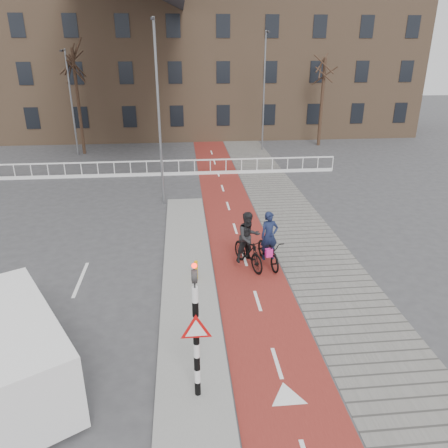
{
  "coord_description": "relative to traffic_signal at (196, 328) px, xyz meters",
  "views": [
    {
      "loc": [
        -0.76,
        -9.95,
        7.71
      ],
      "look_at": [
        0.7,
        5.0,
        1.5
      ],
      "focal_mm": 35.0,
      "sensor_mm": 36.0,
      "label": 1
    }
  ],
  "objects": [
    {
      "name": "sidewalk",
      "position": [
        4.9,
        12.02,
        -1.98
      ],
      "size": [
        3.0,
        60.0,
        0.01
      ],
      "primitive_type": "cube",
      "color": "slate",
      "rests_on": "ground"
    },
    {
      "name": "ground",
      "position": [
        0.6,
        2.02,
        -1.99
      ],
      "size": [
        120.0,
        120.0,
        0.0
      ],
      "primitive_type": "plane",
      "color": "#38383A",
      "rests_on": "ground"
    },
    {
      "name": "bike_lane",
      "position": [
        2.1,
        12.02,
        -1.98
      ],
      "size": [
        2.5,
        60.0,
        0.01
      ],
      "primitive_type": "cube",
      "color": "maroon",
      "rests_on": "ground"
    },
    {
      "name": "curb_island",
      "position": [
        -0.1,
        6.02,
        -1.93
      ],
      "size": [
        1.8,
        16.0,
        0.12
      ],
      "primitive_type": "cube",
      "color": "gray",
      "rests_on": "ground"
    },
    {
      "name": "traffic_signal",
      "position": [
        0.0,
        0.0,
        0.0
      ],
      "size": [
        0.8,
        0.8,
        3.68
      ],
      "color": "black",
      "rests_on": "curb_island"
    },
    {
      "name": "van",
      "position": [
        -4.26,
        0.81,
        -0.95
      ],
      "size": [
        3.89,
        4.91,
        1.98
      ],
      "rotation": [
        0.0,
        0.0,
        0.52
      ],
      "color": "white",
      "rests_on": "ground"
    },
    {
      "name": "streetlight_right",
      "position": [
        6.14,
        25.67,
        2.33
      ],
      "size": [
        0.12,
        0.12,
        8.63
      ],
      "primitive_type": "cylinder",
      "color": "slate",
      "rests_on": "ground"
    },
    {
      "name": "streetlight_left",
      "position": [
        -7.93,
        25.3,
        1.73
      ],
      "size": [
        0.12,
        0.12,
        7.43
      ],
      "primitive_type": "cylinder",
      "color": "slate",
      "rests_on": "ground"
    },
    {
      "name": "tree_right",
      "position": [
        11.05,
        26.84,
        1.39
      ],
      "size": [
        0.26,
        0.26,
        6.75
      ],
      "primitive_type": "cylinder",
      "color": "black",
      "rests_on": "ground"
    },
    {
      "name": "townhouse_row",
      "position": [
        -2.4,
        34.02,
        5.82
      ],
      "size": [
        46.0,
        10.0,
        15.9
      ],
      "color": "#7F6047",
      "rests_on": "ground"
    },
    {
      "name": "streetlight_near",
      "position": [
        -1.2,
        13.73,
        2.44
      ],
      "size": [
        0.12,
        0.12,
        8.86
      ],
      "primitive_type": "cylinder",
      "color": "slate",
      "rests_on": "ground"
    },
    {
      "name": "railing",
      "position": [
        -4.4,
        19.02,
        -1.68
      ],
      "size": [
        28.0,
        0.1,
        0.99
      ],
      "color": "silver",
      "rests_on": "ground"
    },
    {
      "name": "cyclist_far",
      "position": [
        2.13,
        6.37,
        -1.09
      ],
      "size": [
        1.28,
        2.11,
        2.16
      ],
      "rotation": [
        0.0,
        0.0,
        0.37
      ],
      "color": "black",
      "rests_on": "bike_lane"
    },
    {
      "name": "bollard",
      "position": [
        0.17,
        5.44,
        -1.52
      ],
      "size": [
        0.12,
        0.12,
        0.69
      ],
      "primitive_type": "cylinder",
      "color": "#E6A10C",
      "rests_on": "curb_island"
    },
    {
      "name": "tree_mid",
      "position": [
        -7.54,
        25.67,
        1.75
      ],
      "size": [
        0.23,
        0.23,
        7.48
      ],
      "primitive_type": "cylinder",
      "color": "black",
      "rests_on": "ground"
    },
    {
      "name": "cyclist_near",
      "position": [
        2.92,
        6.5,
        -1.28
      ],
      "size": [
        1.06,
        2.12,
        2.09
      ],
      "rotation": [
        0.0,
        0.0,
        0.18
      ],
      "color": "black",
      "rests_on": "bike_lane"
    }
  ]
}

